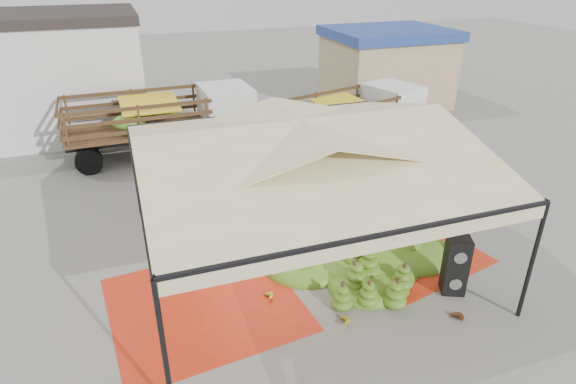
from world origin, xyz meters
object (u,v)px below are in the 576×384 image
object	(u,v)px
banana_heap	(366,242)
truck_left	(169,116)
speaker_stack	(456,266)
vendor	(236,188)
truck_right	(354,114)

from	to	relation	value
banana_heap	truck_left	distance (m)	10.87
speaker_stack	vendor	distance (m)	7.25
vendor	truck_left	world-z (taller)	truck_left
speaker_stack	banana_heap	bearing A→B (deg)	150.35
vendor	speaker_stack	bearing A→B (deg)	134.88
speaker_stack	truck_right	xyz separation A→B (m)	(2.18, 10.01, 0.72)
vendor	truck_left	distance (m)	6.19
banana_heap	vendor	world-z (taller)	vendor
speaker_stack	truck_left	xyz separation A→B (m)	(-5.40, 12.01, 0.84)
speaker_stack	truck_left	bearing A→B (deg)	137.97
banana_heap	vendor	size ratio (longest dim) A/B	3.51
banana_heap	vendor	xyz separation A→B (m)	(-2.61, 4.08, 0.20)
banana_heap	speaker_stack	distance (m)	2.42
truck_right	vendor	bearing A→B (deg)	-163.58
vendor	truck_left	size ratio (longest dim) A/B	0.21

